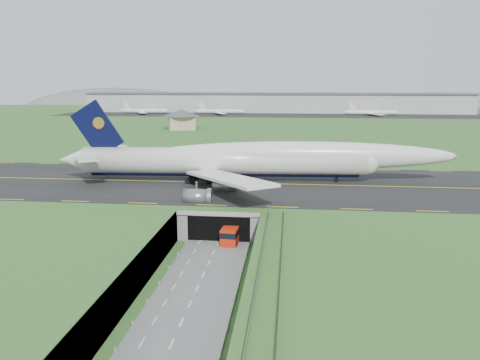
# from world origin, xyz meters

# --- Properties ---
(ground) EXTENTS (900.00, 900.00, 0.00)m
(ground) POSITION_xyz_m (0.00, 0.00, 0.00)
(ground) COLOR #346327
(ground) RESTS_ON ground
(airfield_deck) EXTENTS (800.00, 800.00, 6.00)m
(airfield_deck) POSITION_xyz_m (0.00, 0.00, 3.00)
(airfield_deck) COLOR gray
(airfield_deck) RESTS_ON ground
(trench_road) EXTENTS (12.00, 75.00, 0.20)m
(trench_road) POSITION_xyz_m (0.00, -7.50, 0.10)
(trench_road) COLOR slate
(trench_road) RESTS_ON ground
(taxiway) EXTENTS (800.00, 44.00, 0.18)m
(taxiway) POSITION_xyz_m (0.00, 33.00, 6.09)
(taxiway) COLOR black
(taxiway) RESTS_ON airfield_deck
(tunnel_portal) EXTENTS (17.00, 22.30, 6.00)m
(tunnel_portal) POSITION_xyz_m (0.00, 16.71, 3.33)
(tunnel_portal) COLOR gray
(tunnel_portal) RESTS_ON ground
(guideway) EXTENTS (3.00, 53.00, 7.05)m
(guideway) POSITION_xyz_m (11.00, -19.11, 5.32)
(guideway) COLOR #A8A8A3
(guideway) RESTS_ON ground
(jumbo_jet) EXTENTS (96.39, 61.57, 20.41)m
(jumbo_jet) POSITION_xyz_m (4.10, 35.24, 11.49)
(jumbo_jet) COLOR silver
(jumbo_jet) RESTS_ON ground
(shuttle_tram) EXTENTS (3.59, 8.18, 3.24)m
(shuttle_tram) POSITION_xyz_m (2.47, 8.36, 1.78)
(shuttle_tram) COLOR red
(shuttle_tram) RESTS_ON ground
(service_building) EXTENTS (23.82, 23.82, 10.21)m
(service_building) POSITION_xyz_m (-42.32, 159.21, 12.05)
(service_building) COLOR tan
(service_building) RESTS_ON ground
(cargo_terminal) EXTENTS (320.00, 67.00, 15.60)m
(cargo_terminal) POSITION_xyz_m (-0.21, 299.41, 13.96)
(cargo_terminal) COLOR #B2B2B2
(cargo_terminal) RESTS_ON ground
(distant_hills) EXTENTS (700.00, 91.00, 60.00)m
(distant_hills) POSITION_xyz_m (64.38, 430.00, -4.00)
(distant_hills) COLOR #52625F
(distant_hills) RESTS_ON ground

